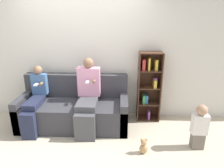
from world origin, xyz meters
name	(u,v)px	position (x,y,z in m)	size (l,w,h in m)	color
ground_plane	(77,140)	(0.00, 0.00, 0.00)	(14.00, 14.00, 0.00)	beige
back_wall	(83,55)	(0.00, 0.99, 1.27)	(10.00, 0.06, 2.55)	silver
couch	(75,109)	(-0.13, 0.54, 0.32)	(2.03, 0.86, 0.94)	#38383D
adult_seated	(88,95)	(0.15, 0.41, 0.67)	(0.41, 0.77, 1.31)	#47474C
child_seated	(35,100)	(-0.81, 0.36, 0.57)	(0.29, 0.79, 1.14)	#232842
toddler_standing	(199,126)	(1.99, -0.13, 0.39)	(0.24, 0.17, 0.75)	#70665B
bookshelf	(149,86)	(1.31, 0.84, 0.72)	(0.44, 0.30, 1.38)	#4C2D1E
teddy_bear	(144,146)	(1.11, -0.31, 0.12)	(0.13, 0.11, 0.26)	tan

